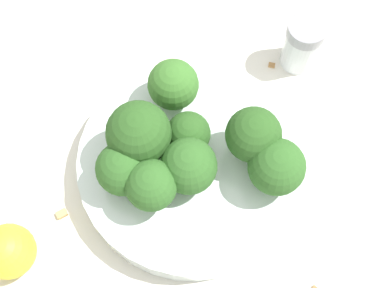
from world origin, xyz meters
The scene contains 14 objects.
ground_plane centered at (0.00, 0.00, 0.00)m, with size 3.00×3.00×0.00m, color silver.
bowl centered at (0.00, 0.00, 0.02)m, with size 0.21×0.21×0.03m, color silver.
broccoli_floret_0 centered at (0.02, 0.00, 0.06)m, with size 0.05×0.05×0.06m.
broccoli_floret_1 centered at (0.01, 0.07, 0.06)m, with size 0.05×0.05×0.06m.
broccoli_floret_2 centered at (0.00, -0.05, 0.07)m, with size 0.06×0.06×0.07m.
broccoli_floret_3 centered at (0.03, -0.06, 0.06)m, with size 0.05×0.05×0.05m.
broccoli_floret_4 centered at (-0.06, -0.03, 0.06)m, with size 0.05×0.05×0.05m.
broccoli_floret_5 centered at (-0.01, -0.01, 0.05)m, with size 0.04×0.04×0.05m.
broccoli_floret_6 centered at (-0.02, 0.05, 0.07)m, with size 0.05×0.05×0.06m.
broccoli_floret_7 centered at (0.04, -0.03, 0.06)m, with size 0.04×0.04×0.06m.
pepper_shaker centered at (-0.14, 0.09, 0.03)m, with size 0.04×0.04×0.06m.
lemon_wedge centered at (0.11, -0.14, 0.02)m, with size 0.05×0.05×0.05m, color yellow.
almond_crumb_0 centered at (-0.13, 0.07, 0.00)m, with size 0.01×0.00×0.01m, color olive.
almond_crumb_1 centered at (0.06, -0.11, 0.00)m, with size 0.01×0.01×0.01m, color tan.
Camera 1 is at (0.18, 0.03, 0.49)m, focal length 50.00 mm.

